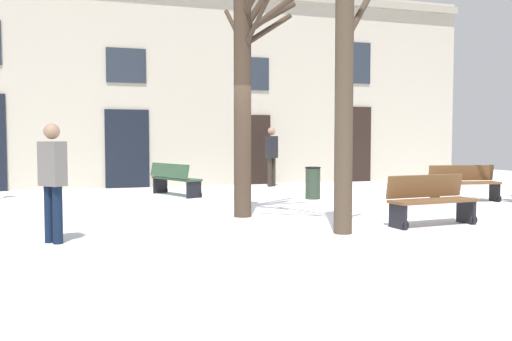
{
  "coord_description": "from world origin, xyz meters",
  "views": [
    {
      "loc": [
        -3.7,
        -9.58,
        1.52
      ],
      "look_at": [
        0.0,
        1.55,
        0.83
      ],
      "focal_mm": 39.33,
      "sensor_mm": 36.0,
      "label": 1
    }
  ],
  "objects_px": {
    "tree_near_facade": "(341,54)",
    "bench_near_lamp": "(174,179)",
    "bench_back_to_back_right": "(464,183)",
    "tree_right_of_center": "(247,71)",
    "bench_far_corner": "(431,200)",
    "person_strolling": "(53,177)",
    "litter_bin": "(313,183)",
    "person_near_bench": "(272,153)"
  },
  "relations": [
    {
      "from": "person_near_bench",
      "to": "bench_near_lamp",
      "type": "bearing_deg",
      "value": -4.45
    },
    {
      "from": "litter_bin",
      "to": "person_strolling",
      "type": "height_order",
      "value": "person_strolling"
    },
    {
      "from": "tree_near_facade",
      "to": "person_near_bench",
      "type": "xyz_separation_m",
      "value": [
        1.9,
        8.41,
        -1.78
      ]
    },
    {
      "from": "bench_back_to_back_right",
      "to": "bench_near_lamp",
      "type": "height_order",
      "value": "bench_back_to_back_right"
    },
    {
      "from": "tree_right_of_center",
      "to": "person_near_bench",
      "type": "relative_size",
      "value": 2.66
    },
    {
      "from": "person_strolling",
      "to": "tree_right_of_center",
      "type": "bearing_deg",
      "value": -103.68
    },
    {
      "from": "litter_bin",
      "to": "person_near_bench",
      "type": "xyz_separation_m",
      "value": [
        0.25,
        3.69,
        0.64
      ]
    },
    {
      "from": "bench_back_to_back_right",
      "to": "bench_far_corner",
      "type": "height_order",
      "value": "bench_far_corner"
    },
    {
      "from": "tree_near_facade",
      "to": "person_near_bench",
      "type": "height_order",
      "value": "tree_near_facade"
    },
    {
      "from": "tree_right_of_center",
      "to": "bench_far_corner",
      "type": "relative_size",
      "value": 2.96
    },
    {
      "from": "tree_right_of_center",
      "to": "bench_back_to_back_right",
      "type": "distance_m",
      "value": 6.14
    },
    {
      "from": "tree_right_of_center",
      "to": "person_near_bench",
      "type": "height_order",
      "value": "tree_right_of_center"
    },
    {
      "from": "bench_near_lamp",
      "to": "person_strolling",
      "type": "distance_m",
      "value": 6.69
    },
    {
      "from": "person_strolling",
      "to": "tree_near_facade",
      "type": "bearing_deg",
      "value": -137.16
    },
    {
      "from": "bench_far_corner",
      "to": "person_near_bench",
      "type": "height_order",
      "value": "person_near_bench"
    },
    {
      "from": "litter_bin",
      "to": "bench_far_corner",
      "type": "height_order",
      "value": "bench_far_corner"
    },
    {
      "from": "litter_bin",
      "to": "person_near_bench",
      "type": "bearing_deg",
      "value": 86.08
    },
    {
      "from": "tree_right_of_center",
      "to": "bench_near_lamp",
      "type": "relative_size",
      "value": 2.66
    },
    {
      "from": "tree_near_facade",
      "to": "bench_near_lamp",
      "type": "xyz_separation_m",
      "value": [
        -1.47,
        6.59,
        -2.38
      ]
    },
    {
      "from": "person_strolling",
      "to": "person_near_bench",
      "type": "bearing_deg",
      "value": -78.14
    },
    {
      "from": "bench_back_to_back_right",
      "to": "bench_far_corner",
      "type": "bearing_deg",
      "value": -127.14
    },
    {
      "from": "bench_near_lamp",
      "to": "person_strolling",
      "type": "xyz_separation_m",
      "value": [
        -2.82,
        -6.05,
        0.51
      ]
    },
    {
      "from": "bench_back_to_back_right",
      "to": "litter_bin",
      "type": "bearing_deg",
      "value": 161.12
    },
    {
      "from": "tree_right_of_center",
      "to": "bench_near_lamp",
      "type": "height_order",
      "value": "tree_right_of_center"
    },
    {
      "from": "bench_near_lamp",
      "to": "bench_far_corner",
      "type": "relative_size",
      "value": 1.11
    },
    {
      "from": "bench_back_to_back_right",
      "to": "person_near_bench",
      "type": "xyz_separation_m",
      "value": [
        -2.9,
        5.37,
        0.58
      ]
    },
    {
      "from": "bench_back_to_back_right",
      "to": "bench_far_corner",
      "type": "relative_size",
      "value": 1.03
    },
    {
      "from": "litter_bin",
      "to": "bench_near_lamp",
      "type": "xyz_separation_m",
      "value": [
        -3.12,
        1.87,
        0.04
      ]
    },
    {
      "from": "tree_near_facade",
      "to": "litter_bin",
      "type": "relative_size",
      "value": 6.64
    },
    {
      "from": "tree_near_facade",
      "to": "person_strolling",
      "type": "relative_size",
      "value": 3.07
    },
    {
      "from": "litter_bin",
      "to": "bench_far_corner",
      "type": "distance_m",
      "value": 4.49
    },
    {
      "from": "tree_near_facade",
      "to": "tree_right_of_center",
      "type": "xyz_separation_m",
      "value": [
        -0.83,
        2.25,
        -0.05
      ]
    },
    {
      "from": "bench_back_to_back_right",
      "to": "bench_far_corner",
      "type": "distance_m",
      "value": 4.07
    },
    {
      "from": "bench_near_lamp",
      "to": "tree_right_of_center",
      "type": "bearing_deg",
      "value": 166.74
    },
    {
      "from": "person_near_bench",
      "to": "person_strolling",
      "type": "bearing_deg",
      "value": 19.0
    },
    {
      "from": "litter_bin",
      "to": "bench_back_to_back_right",
      "type": "distance_m",
      "value": 3.57
    },
    {
      "from": "tree_near_facade",
      "to": "bench_near_lamp",
      "type": "relative_size",
      "value": 2.86
    },
    {
      "from": "bench_back_to_back_right",
      "to": "person_strolling",
      "type": "distance_m",
      "value": 9.44
    },
    {
      "from": "litter_bin",
      "to": "bench_near_lamp",
      "type": "distance_m",
      "value": 3.64
    },
    {
      "from": "bench_far_corner",
      "to": "person_strolling",
      "type": "bearing_deg",
      "value": 171.99
    },
    {
      "from": "bench_back_to_back_right",
      "to": "bench_near_lamp",
      "type": "bearing_deg",
      "value": 159.64
    },
    {
      "from": "person_near_bench",
      "to": "bench_far_corner",
      "type": "bearing_deg",
      "value": 56.94
    }
  ]
}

